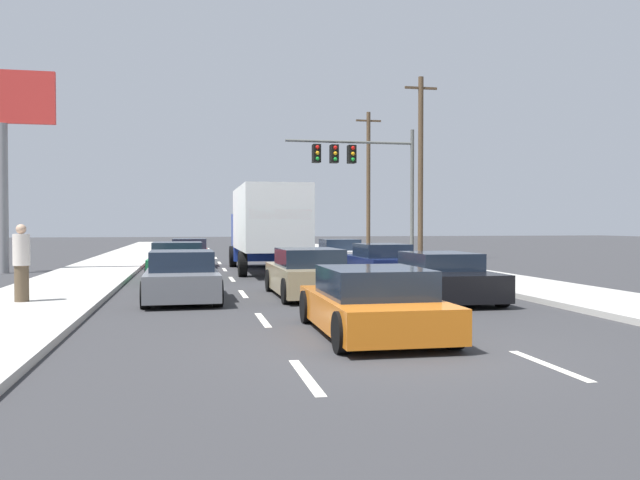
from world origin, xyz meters
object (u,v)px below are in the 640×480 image
(car_red, at_px, (189,254))
(car_tan, at_px, (308,274))
(roadside_billboard, at_px, (3,129))
(car_orange, at_px, (372,303))
(car_navy, at_px, (381,263))
(utility_pole_mid, at_px, (421,166))
(traffic_signal_mast, at_px, (356,163))
(box_truck, at_px, (266,224))
(car_white, at_px, (339,254))
(pedestrian_mid_block, at_px, (21,263))
(car_black, at_px, (440,278))
(car_green, at_px, (177,263))
(utility_pole_far, at_px, (368,180))
(car_gray, at_px, (182,278))

(car_red, bearing_deg, car_tan, -76.81)
(roadside_billboard, bearing_deg, car_orange, -58.13)
(car_tan, bearing_deg, car_navy, 54.85)
(car_navy, xyz_separation_m, utility_pole_mid, (5.56, 11.07, 4.51))
(car_orange, xyz_separation_m, traffic_signal_mast, (5.51, 22.39, 4.66))
(box_truck, xyz_separation_m, car_white, (3.71, 2.72, -1.40))
(pedestrian_mid_block, bearing_deg, car_tan, 7.65)
(car_black, height_order, pedestrian_mid_block, pedestrian_mid_block)
(car_black, relative_size, traffic_signal_mast, 0.66)
(utility_pole_mid, bearing_deg, car_white, -143.26)
(car_red, height_order, car_tan, car_tan)
(car_navy, xyz_separation_m, traffic_signal_mast, (1.99, 11.18, 4.63))
(car_green, xyz_separation_m, pedestrian_mid_block, (-3.43, -6.91, 0.45))
(car_red, height_order, car_black, car_red)
(box_truck, height_order, car_tan, box_truck)
(utility_pole_far, bearing_deg, car_white, -110.52)
(box_truck, bearing_deg, traffic_signal_mast, 51.03)
(car_black, bearing_deg, car_orange, -123.50)
(traffic_signal_mast, distance_m, pedestrian_mid_block, 21.65)
(car_navy, distance_m, traffic_signal_mast, 12.27)
(box_truck, bearing_deg, car_red, 126.38)
(car_red, xyz_separation_m, car_navy, (6.72, -8.51, -0.01))
(car_green, height_order, car_white, car_green)
(utility_pole_far, bearing_deg, pedestrian_mid_block, -120.25)
(car_orange, relative_size, car_black, 0.90)
(car_black, height_order, roadside_billboard, roadside_billboard)
(car_red, bearing_deg, car_green, -92.95)
(car_gray, bearing_deg, car_white, 60.29)
(car_white, xyz_separation_m, roadside_billboard, (-14.05, -1.44, 5.18))
(car_white, xyz_separation_m, pedestrian_mid_block, (-10.64, -12.97, 0.47))
(car_black, distance_m, traffic_signal_mast, 18.28)
(box_truck, bearing_deg, pedestrian_mid_block, -124.10)
(car_gray, height_order, traffic_signal_mast, traffic_signal_mast)
(pedestrian_mid_block, bearing_deg, car_black, -2.09)
(box_truck, height_order, car_orange, box_truck)
(box_truck, bearing_deg, utility_pole_mid, 36.56)
(car_gray, xyz_separation_m, car_tan, (3.34, 0.22, 0.02))
(car_gray, height_order, utility_pole_far, utility_pole_far)
(utility_pole_mid, distance_m, pedestrian_mid_block, 23.79)
(utility_pole_far, relative_size, roadside_billboard, 1.22)
(car_tan, distance_m, roadside_billboard, 15.71)
(pedestrian_mid_block, bearing_deg, car_orange, -36.74)
(car_orange, bearing_deg, traffic_signal_mast, 76.17)
(utility_pole_far, bearing_deg, car_red, -133.00)
(car_navy, distance_m, utility_pole_mid, 13.19)
(car_gray, bearing_deg, car_red, 89.32)
(car_red, distance_m, car_black, 16.18)
(car_tan, height_order, car_orange, car_tan)
(car_green, height_order, box_truck, box_truck)
(car_red, xyz_separation_m, utility_pole_far, (12.34, 13.24, 4.47))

